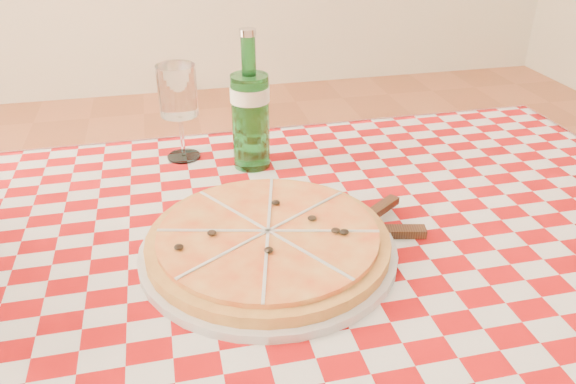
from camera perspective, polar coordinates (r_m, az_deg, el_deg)
name	(u,v)px	position (r m, az deg, el deg)	size (l,w,h in m)	color
dining_table	(309,298)	(0.89, 2.17, -10.71)	(1.20, 0.80, 0.75)	brown
tablecloth	(310,248)	(0.83, 2.29, -5.68)	(1.30, 0.90, 0.01)	#95090A
pizza_plate	(268,239)	(0.80, -2.02, -4.83)	(0.37, 0.37, 0.05)	#C98B43
water_bottle	(250,101)	(1.01, -3.88, 9.21)	(0.07, 0.07, 0.25)	#186022
wine_glass	(180,113)	(1.07, -10.95, 7.88)	(0.07, 0.07, 0.18)	silver
cutlery	(357,228)	(0.85, 6.99, -3.65)	(0.26, 0.22, 0.03)	silver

